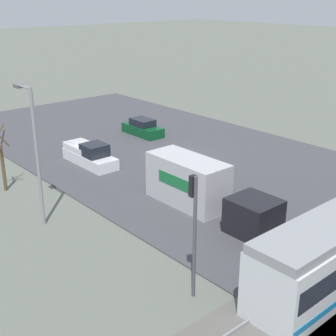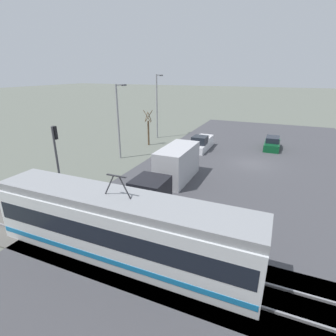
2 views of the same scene
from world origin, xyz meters
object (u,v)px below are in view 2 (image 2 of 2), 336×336
box_truck (172,169)px  street_tree (148,129)px  traffic_light_pole (57,155)px  light_rail_tram (120,227)px  street_lamp_mid_block (157,103)px  sedan_car_0 (272,144)px  street_lamp_near_crossing (119,117)px  pickup_truck (201,144)px

box_truck → street_tree: 13.86m
traffic_light_pole → light_rail_tram: bearing=154.3°
box_truck → street_lamp_mid_block: bearing=-60.8°
street_lamp_mid_block → light_rail_tram: bearing=111.2°
light_rail_tram → street_tree: bearing=-66.5°
street_tree → traffic_light_pole: bearing=94.8°
sedan_car_0 → street_lamp_near_crossing: 19.57m
light_rail_tram → pickup_truck: size_ratio=2.69×
sedan_car_0 → box_truck: bearing=-115.6°
pickup_truck → traffic_light_pole: 18.92m
sedan_car_0 → traffic_light_pole: (14.09, 21.69, 3.01)m
street_tree → street_lamp_mid_block: bearing=-80.5°
box_truck → sedan_car_0: box_truck is taller
light_rail_tram → box_truck: size_ratio=1.52×
street_lamp_mid_block → pickup_truck: bearing=153.3°
street_lamp_mid_block → box_truck: bearing=119.2°
light_rail_tram → street_tree: (9.14, -21.01, 0.37)m
box_truck → traffic_light_pole: 9.22m
light_rail_tram → street_lamp_near_crossing: (9.51, -14.76, 2.96)m
sedan_car_0 → street_lamp_mid_block: bearing=179.7°
box_truck → street_tree: (8.06, -11.26, 0.65)m
light_rail_tram → sedan_car_0: (-6.42, -25.39, -1.05)m
street_lamp_near_crossing → traffic_light_pole: bearing=99.4°
traffic_light_pole → street_lamp_mid_block: (2.22, -21.79, 1.45)m
box_truck → street_lamp_mid_block: size_ratio=1.05×
pickup_truck → street_lamp_mid_block: (8.00, -4.01, 4.42)m
box_truck → street_lamp_mid_block: 18.41m
box_truck → pickup_truck: (0.81, -11.72, -0.72)m
light_rail_tram → pickup_truck: bearing=-85.0°
pickup_truck → street_tree: street_tree is taller
box_truck → traffic_light_pole: (6.59, 6.05, 2.24)m
pickup_truck → traffic_light_pole: traffic_light_pole is taller
box_truck → street_lamp_near_crossing: (8.43, -5.01, 3.24)m
traffic_light_pole → street_lamp_mid_block: bearing=-84.2°
sedan_car_0 → traffic_light_pole: bearing=-123.0°
traffic_light_pole → street_lamp_near_crossing: street_lamp_near_crossing is taller
pickup_truck → street_lamp_near_crossing: (7.62, 6.71, 3.96)m
box_truck → street_lamp_near_crossing: bearing=-30.7°
light_rail_tram → sedan_car_0: bearing=-104.2°
light_rail_tram → sedan_car_0: size_ratio=3.26×
light_rail_tram → sedan_car_0: 26.21m
sedan_car_0 → traffic_light_pole: size_ratio=0.77×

